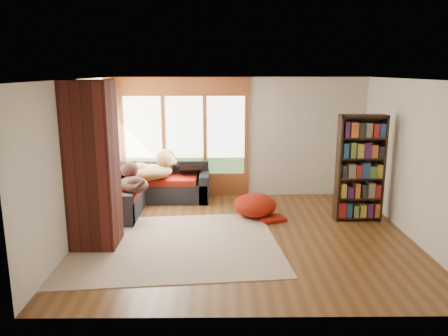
# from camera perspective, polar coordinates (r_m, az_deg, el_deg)

# --- Properties ---
(floor) EXTENTS (5.50, 5.50, 0.00)m
(floor) POSITION_cam_1_polar(r_m,az_deg,el_deg) (7.49, 2.79, -8.82)
(floor) COLOR #533017
(floor) RESTS_ON ground
(ceiling) EXTENTS (5.50, 5.50, 0.00)m
(ceiling) POSITION_cam_1_polar(r_m,az_deg,el_deg) (6.97, 3.02, 11.50)
(ceiling) COLOR white
(wall_back) EXTENTS (5.50, 0.04, 2.60)m
(wall_back) POSITION_cam_1_polar(r_m,az_deg,el_deg) (9.57, 2.02, 4.00)
(wall_back) COLOR silver
(wall_back) RESTS_ON ground
(wall_front) EXTENTS (5.50, 0.04, 2.60)m
(wall_front) POSITION_cam_1_polar(r_m,az_deg,el_deg) (4.70, 4.70, -5.22)
(wall_front) COLOR silver
(wall_front) RESTS_ON ground
(wall_left) EXTENTS (0.04, 5.00, 2.60)m
(wall_left) POSITION_cam_1_polar(r_m,az_deg,el_deg) (7.47, -18.66, 0.88)
(wall_left) COLOR silver
(wall_left) RESTS_ON ground
(wall_right) EXTENTS (0.04, 5.00, 2.60)m
(wall_right) POSITION_cam_1_polar(r_m,az_deg,el_deg) (7.78, 23.57, 0.93)
(wall_right) COLOR silver
(wall_right) RESTS_ON ground
(windows_back) EXTENTS (2.82, 0.10, 1.90)m
(windows_back) POSITION_cam_1_polar(r_m,az_deg,el_deg) (9.56, -5.20, 4.25)
(windows_back) COLOR #975026
(windows_back) RESTS_ON wall_back
(windows_left) EXTENTS (0.10, 2.62, 1.90)m
(windows_left) POSITION_cam_1_polar(r_m,az_deg,el_deg) (8.58, -16.06, 2.85)
(windows_left) COLOR #975026
(windows_left) RESTS_ON wall_left
(roller_blind) EXTENTS (0.03, 0.72, 0.90)m
(roller_blind) POSITION_cam_1_polar(r_m,az_deg,el_deg) (9.32, -14.69, 6.15)
(roller_blind) COLOR #849D5D
(roller_blind) RESTS_ON wall_left
(brick_chimney) EXTENTS (0.70, 0.70, 2.60)m
(brick_chimney) POSITION_cam_1_polar(r_m,az_deg,el_deg) (7.04, -16.82, 0.31)
(brick_chimney) COLOR #471914
(brick_chimney) RESTS_ON ground
(sectional_sofa) EXTENTS (2.20, 2.20, 0.80)m
(sectional_sofa) POSITION_cam_1_polar(r_m,az_deg,el_deg) (9.12, -10.19, -3.05)
(sectional_sofa) COLOR black
(sectional_sofa) RESTS_ON ground
(area_rug) EXTENTS (3.85, 3.09, 0.01)m
(area_rug) POSITION_cam_1_polar(r_m,az_deg,el_deg) (7.17, -7.68, -9.88)
(area_rug) COLOR beige
(area_rug) RESTS_ON ground
(bookshelf) EXTENTS (0.84, 0.28, 1.97)m
(bookshelf) POSITION_cam_1_polar(r_m,az_deg,el_deg) (8.35, 17.35, -0.05)
(bookshelf) COLOR black
(bookshelf) RESTS_ON ground
(pouf) EXTENTS (0.91, 0.91, 0.44)m
(pouf) POSITION_cam_1_polar(r_m,az_deg,el_deg) (8.37, 4.06, -4.80)
(pouf) COLOR #941505
(pouf) RESTS_ON area_rug
(dog_tan) EXTENTS (1.11, 0.90, 0.54)m
(dog_tan) POSITION_cam_1_polar(r_m,az_deg,el_deg) (9.08, -9.20, 0.23)
(dog_tan) COLOR brown
(dog_tan) RESTS_ON sectional_sofa
(dog_brindle) EXTENTS (0.80, 0.95, 0.46)m
(dog_brindle) POSITION_cam_1_polar(r_m,az_deg,el_deg) (8.31, -11.86, -1.35)
(dog_brindle) COLOR black
(dog_brindle) RESTS_ON sectional_sofa
(throw_pillows) EXTENTS (1.98, 1.68, 0.45)m
(throw_pillows) POSITION_cam_1_polar(r_m,az_deg,el_deg) (9.04, -9.69, -0.05)
(throw_pillows) COLOR black
(throw_pillows) RESTS_ON sectional_sofa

